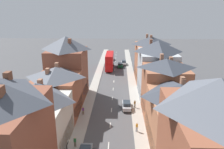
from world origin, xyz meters
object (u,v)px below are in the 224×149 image
(pedestrian_mid_right, at_px, (137,127))
(pedestrian_far_left, at_px, (83,110))
(pedestrian_far_right, at_px, (135,104))
(car_mid_black, at_px, (120,65))
(pedestrian_mid_left, at_px, (75,141))
(car_parked_left_a, at_px, (111,58))
(car_parked_right_a, at_px, (124,63))
(double_decker_bus_lead, at_px, (110,61))
(car_near_blue, at_px, (127,105))

(pedestrian_mid_right, distance_m, pedestrian_far_left, 11.51)
(pedestrian_far_right, bearing_deg, car_mid_black, 95.31)
(pedestrian_mid_left, height_order, pedestrian_far_left, same)
(car_parked_left_a, distance_m, pedestrian_mid_right, 52.67)
(pedestrian_mid_right, bearing_deg, pedestrian_far_left, 150.07)
(car_parked_right_a, height_order, pedestrian_far_left, pedestrian_far_left)
(pedestrian_mid_right, bearing_deg, double_decker_bus_lead, 99.20)
(car_parked_right_a, bearing_deg, double_decker_bus_lead, -131.04)
(car_parked_right_a, distance_m, pedestrian_far_left, 40.07)
(car_mid_black, distance_m, pedestrian_far_right, 32.44)
(car_parked_right_a, bearing_deg, car_parked_left_a, 123.55)
(double_decker_bus_lead, height_order, pedestrian_mid_left, double_decker_bus_lead)
(car_parked_right_a, relative_size, pedestrian_far_right, 2.68)
(car_parked_right_a, bearing_deg, pedestrian_far_left, -102.28)
(double_decker_bus_lead, distance_m, car_parked_left_a, 13.18)
(double_decker_bus_lead, distance_m, pedestrian_mid_left, 43.94)
(car_parked_left_a, relative_size, pedestrian_mid_right, 2.56)
(car_near_blue, bearing_deg, pedestrian_mid_left, -121.23)
(pedestrian_far_right, bearing_deg, double_decker_bus_lead, 102.38)
(double_decker_bus_lead, bearing_deg, pedestrian_mid_left, -94.12)
(car_parked_right_a, xyz_separation_m, pedestrian_far_left, (-8.52, -39.15, 0.21))
(pedestrian_far_left, relative_size, pedestrian_far_right, 1.00)
(pedestrian_far_right, bearing_deg, pedestrian_mid_right, -91.59)
(double_decker_bus_lead, xyz_separation_m, pedestrian_far_right, (6.61, -30.11, -1.78))
(pedestrian_mid_right, bearing_deg, car_parked_left_a, 96.92)
(car_parked_left_a, bearing_deg, pedestrian_far_left, -94.45)
(car_mid_black, distance_m, pedestrian_far_left, 36.43)
(car_near_blue, height_order, pedestrian_mid_left, pedestrian_mid_left)
(pedestrian_far_left, bearing_deg, car_parked_right_a, 77.72)
(car_mid_black, relative_size, pedestrian_mid_left, 2.50)
(car_parked_right_a, relative_size, pedestrian_mid_right, 2.68)
(car_near_blue, distance_m, pedestrian_far_right, 1.76)
(double_decker_bus_lead, xyz_separation_m, pedestrian_mid_left, (-3.15, -43.79, -1.78))
(car_parked_right_a, height_order, pedestrian_mid_right, pedestrian_mid_right)
(double_decker_bus_lead, relative_size, car_parked_left_a, 2.62)
(car_near_blue, relative_size, pedestrian_mid_right, 2.62)
(car_mid_black, height_order, pedestrian_mid_left, pedestrian_mid_left)
(car_parked_right_a, relative_size, pedestrian_mid_left, 2.68)
(car_parked_left_a, distance_m, pedestrian_mid_left, 56.91)
(pedestrian_far_left, height_order, pedestrian_far_right, same)
(car_parked_right_a, xyz_separation_m, pedestrian_mid_left, (-8.06, -49.43, 0.21))
(double_decker_bus_lead, bearing_deg, car_parked_right_a, 48.96)
(car_parked_right_a, height_order, pedestrian_mid_left, pedestrian_mid_left)
(pedestrian_mid_left, bearing_deg, pedestrian_far_left, 92.56)
(double_decker_bus_lead, xyz_separation_m, pedestrian_far_left, (-3.61, -33.51, -1.78))
(car_near_blue, height_order, pedestrian_mid_right, pedestrian_mid_right)
(car_near_blue, distance_m, pedestrian_mid_right, 8.88)
(pedestrian_mid_right, xyz_separation_m, pedestrian_far_right, (0.25, 9.15, 0.00))
(pedestrian_mid_left, bearing_deg, pedestrian_mid_right, 25.49)
(car_mid_black, distance_m, pedestrian_mid_right, 41.54)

